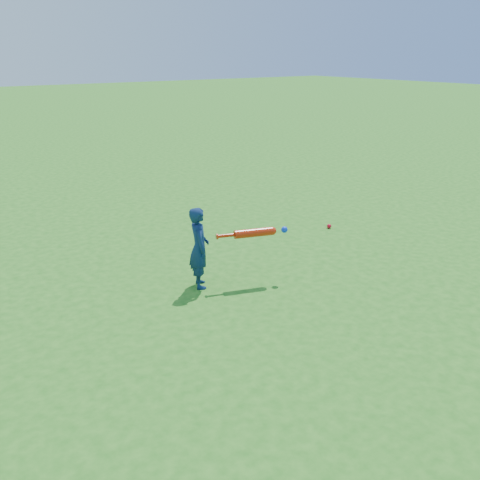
{
  "coord_description": "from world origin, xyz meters",
  "views": [
    {
      "loc": [
        -2.86,
        -5.57,
        2.66
      ],
      "look_at": [
        0.62,
        -0.7,
        0.53
      ],
      "focal_mm": 40.0,
      "sensor_mm": 36.0,
      "label": 1
    }
  ],
  "objects": [
    {
      "name": "ground_ball_red",
      "position": [
        2.96,
        0.14,
        0.04
      ],
      "size": [
        0.07,
        0.07,
        0.07
      ],
      "primitive_type": "sphere",
      "color": "red",
      "rests_on": "ground"
    },
    {
      "name": "bat_swing",
      "position": [
        0.79,
        -0.81,
        0.62
      ],
      "size": [
        0.86,
        0.34,
        0.1
      ],
      "rotation": [
        0.0,
        0.0,
        -0.32
      ],
      "color": "red",
      "rests_on": "ground"
    },
    {
      "name": "ground",
      "position": [
        0.0,
        0.0,
        0.0
      ],
      "size": [
        80.0,
        80.0,
        0.0
      ],
      "primitive_type": "plane",
      "color": "#246F1A",
      "rests_on": "ground"
    },
    {
      "name": "child",
      "position": [
        0.15,
        -0.54,
        0.49
      ],
      "size": [
        0.35,
        0.42,
        0.97
      ],
      "primitive_type": "imported",
      "rotation": [
        0.0,
        0.0,
        1.18
      ],
      "color": "#10244D",
      "rests_on": "ground"
    }
  ]
}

